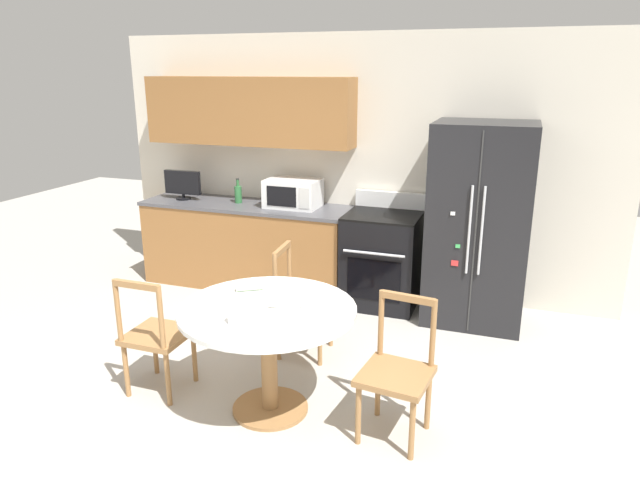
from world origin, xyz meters
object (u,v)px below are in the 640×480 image
(countertop_tv, at_px, (183,184))
(dining_chair_left, at_px, (156,336))
(dining_chair_right, at_px, (397,373))
(candle_glass, at_px, (235,317))
(oven_range, at_px, (382,259))
(dining_chair_far, at_px, (302,303))
(refrigerator, at_px, (479,224))
(microwave, at_px, (293,193))
(counter_bottle, at_px, (238,194))

(countertop_tv, bearing_deg, dining_chair_left, -63.05)
(dining_chair_right, bearing_deg, candle_glass, 24.64)
(oven_range, xyz_separation_m, dining_chair_left, (-1.14, -2.12, -0.03))
(dining_chair_far, distance_m, candle_glass, 1.19)
(refrigerator, height_order, dining_chair_right, refrigerator)
(countertop_tv, xyz_separation_m, candle_glass, (1.85, -2.36, -0.27))
(microwave, bearing_deg, refrigerator, -3.83)
(countertop_tv, height_order, dining_chair_right, countertop_tv)
(refrigerator, xyz_separation_m, dining_chair_right, (-0.30, -2.00, -0.48))
(dining_chair_right, distance_m, candle_glass, 1.07)
(dining_chair_left, bearing_deg, counter_bottle, 101.48)
(refrigerator, bearing_deg, dining_chair_far, -137.17)
(countertop_tv, distance_m, counter_bottle, 0.64)
(refrigerator, height_order, dining_chair_far, refrigerator)
(refrigerator, distance_m, oven_range, 1.00)
(refrigerator, xyz_separation_m, countertop_tv, (-3.10, 0.05, 0.16))
(oven_range, height_order, counter_bottle, counter_bottle)
(microwave, height_order, dining_chair_far, microwave)
(dining_chair_right, bearing_deg, counter_bottle, -37.37)
(oven_range, distance_m, microwave, 1.12)
(oven_range, distance_m, dining_chair_far, 1.28)
(counter_bottle, xyz_separation_m, dining_chair_far, (1.20, -1.27, -0.56))
(microwave, xyz_separation_m, candle_glass, (0.60, -2.43, -0.24))
(oven_range, xyz_separation_m, dining_chair_right, (0.59, -2.06, -0.03))
(microwave, bearing_deg, countertop_tv, -176.78)
(oven_range, distance_m, dining_chair_right, 2.14)
(dining_chair_left, relative_size, dining_chair_right, 1.00)
(oven_range, distance_m, dining_chair_left, 2.41)
(oven_range, xyz_separation_m, counter_bottle, (-1.58, 0.05, 0.53))
(refrigerator, xyz_separation_m, candle_glass, (-1.26, -2.31, -0.11))
(microwave, bearing_deg, dining_chair_right, -53.89)
(oven_range, distance_m, countertop_tv, 2.29)
(refrigerator, bearing_deg, oven_range, 176.43)
(dining_chair_right, bearing_deg, oven_range, -67.24)
(countertop_tv, relative_size, dining_chair_right, 0.46)
(dining_chair_left, bearing_deg, microwave, 85.47)
(dining_chair_far, bearing_deg, counter_bottle, -140.50)
(countertop_tv, distance_m, dining_chair_left, 2.46)
(oven_range, height_order, microwave, microwave)
(dining_chair_left, xyz_separation_m, candle_glass, (0.77, -0.24, 0.37))
(dining_chair_left, bearing_deg, dining_chair_right, 2.15)
(refrigerator, bearing_deg, countertop_tv, 179.01)
(counter_bottle, height_order, dining_chair_far, counter_bottle)
(refrigerator, distance_m, dining_chair_left, 2.93)
(dining_chair_left, relative_size, candle_glass, 9.77)
(microwave, xyz_separation_m, countertop_tv, (-1.25, -0.07, 0.03))
(refrigerator, height_order, countertop_tv, refrigerator)
(dining_chair_left, distance_m, candle_glass, 0.89)
(microwave, xyz_separation_m, dining_chair_right, (1.55, -2.12, -0.61))
(microwave, bearing_deg, dining_chair_left, -94.53)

